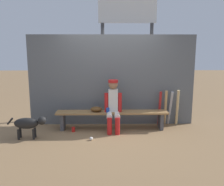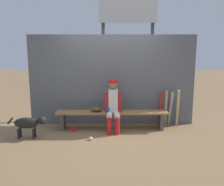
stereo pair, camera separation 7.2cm
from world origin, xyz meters
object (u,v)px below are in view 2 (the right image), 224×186
at_px(bat_wood_natural, 178,108).
at_px(bat_aluminum_silver, 170,108).
at_px(baseball_glove, 96,109).
at_px(cup_on_ground, 73,129).
at_px(scoreboard, 130,21).
at_px(dugout_bench, 112,115).
at_px(bat_wood_tan, 166,108).
at_px(cup_on_bench, 108,110).
at_px(bat_aluminum_red, 160,109).
at_px(player_seated, 113,104).
at_px(baseball, 91,138).
at_px(dog, 29,123).

bearing_deg(bat_wood_natural, bat_aluminum_silver, 157.17).
distance_m(baseball_glove, cup_on_ground, 0.71).
bearing_deg(scoreboard, bat_wood_natural, -48.27).
relative_size(dugout_bench, scoreboard, 0.69).
bearing_deg(bat_wood_tan, bat_wood_natural, -1.86).
bearing_deg(cup_on_bench, bat_aluminum_red, 14.38).
distance_m(bat_wood_tan, cup_on_ground, 2.32).
bearing_deg(baseball_glove, player_seated, -14.64).
height_order(dugout_bench, baseball_glove, baseball_glove).
distance_m(dugout_bench, player_seated, 0.32).
xyz_separation_m(player_seated, baseball, (-0.48, -0.62, -0.61)).
bearing_deg(bat_wood_tan, bat_aluminum_silver, 23.34).
distance_m(baseball_glove, baseball, 0.86).
xyz_separation_m(bat_wood_natural, baseball, (-2.09, -0.97, -0.42)).
height_order(baseball_glove, cup_on_ground, baseball_glove).
bearing_deg(baseball, bat_aluminum_silver, 28.29).
bearing_deg(bat_wood_tan, baseball_glove, -171.63).
relative_size(bat_wood_natural, cup_on_bench, 8.37).
height_order(bat_aluminum_silver, scoreboard, scoreboard).
height_order(dugout_bench, bat_aluminum_red, bat_aluminum_red).
bearing_deg(cup_on_bench, cup_on_ground, -172.68).
bearing_deg(dugout_bench, scoreboard, 71.15).
height_order(player_seated, cup_on_bench, player_seated).
height_order(bat_aluminum_red, baseball, bat_aluminum_red).
xyz_separation_m(bat_aluminum_red, baseball, (-1.65, -0.98, -0.40)).
bearing_deg(baseball_glove, cup_on_bench, -15.54).
distance_m(baseball_glove, scoreboard, 2.78).
distance_m(bat_aluminum_silver, cup_on_bench, 1.62).
height_order(bat_aluminum_silver, bat_wood_natural, bat_wood_natural).
bearing_deg(baseball_glove, bat_aluminum_silver, 9.53).
bearing_deg(baseball_glove, bat_wood_natural, 6.88).
height_order(player_seated, bat_aluminum_silver, player_seated).
relative_size(bat_wood_natural, cup_on_ground, 8.37).
distance_m(player_seated, baseball_glove, 0.44).
bearing_deg(bat_aluminum_silver, cup_on_ground, -168.36).
xyz_separation_m(dugout_bench, bat_aluminum_red, (1.20, 0.26, 0.09)).
bearing_deg(bat_wood_natural, baseball_glove, -173.12).
height_order(bat_aluminum_red, scoreboard, scoreboard).
height_order(cup_on_bench, dog, cup_on_bench).
relative_size(dugout_bench, cup_on_ground, 24.17).
relative_size(baseball, cup_on_ground, 0.67).
bearing_deg(player_seated, baseball_glove, 165.36).
height_order(scoreboard, dog, scoreboard).
bearing_deg(cup_on_bench, dugout_bench, 37.30).
xyz_separation_m(baseball_glove, dog, (-1.42, -0.59, -0.16)).
relative_size(bat_wood_natural, scoreboard, 0.24).
relative_size(dugout_bench, bat_wood_natural, 2.89).
bearing_deg(baseball_glove, scoreboard, 59.41).
xyz_separation_m(bat_aluminum_red, bat_wood_natural, (0.44, -0.01, 0.02)).
relative_size(bat_wood_natural, baseball, 12.45).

